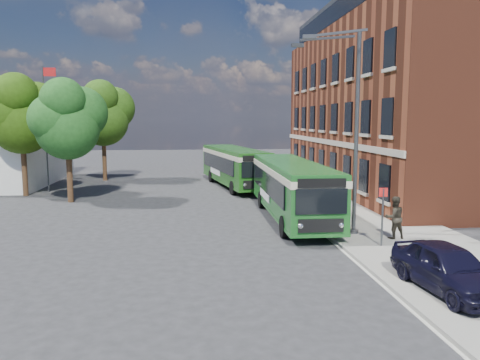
{
  "coord_description": "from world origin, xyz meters",
  "views": [
    {
      "loc": [
        -2.03,
        -22.06,
        5.26
      ],
      "look_at": [
        0.38,
        1.35,
        2.2
      ],
      "focal_mm": 35.0,
      "sensor_mm": 36.0,
      "label": 1
    }
  ],
  "objects": [
    {
      "name": "kerb_line",
      "position": [
        3.95,
        8.0,
        0.01
      ],
      "size": [
        0.12,
        48.0,
        0.01
      ],
      "primitive_type": "cube",
      "color": "beige",
      "rests_on": "ground"
    },
    {
      "name": "tree_right",
      "position": [
        -9.49,
        19.01,
        5.8
      ],
      "size": [
        5.06,
        4.81,
        8.55
      ],
      "color": "#3A2715",
      "rests_on": "ground"
    },
    {
      "name": "bus_stop_sign",
      "position": [
        5.6,
        -4.2,
        1.51
      ],
      "size": [
        0.35,
        0.08,
        2.52
      ],
      "color": "#3B3E41",
      "rests_on": "ground"
    },
    {
      "name": "parked_car",
      "position": [
        5.51,
        -9.3,
        0.88
      ],
      "size": [
        2.12,
        4.4,
        1.45
      ],
      "primitive_type": "imported",
      "rotation": [
        0.0,
        0.0,
        0.1
      ],
      "color": "black",
      "rests_on": "pavement"
    },
    {
      "name": "bus_rear",
      "position": [
        1.23,
        14.29,
        1.83
      ],
      "size": [
        4.57,
        12.01,
        3.02
      ],
      "color": "#1C5216",
      "rests_on": "ground"
    },
    {
      "name": "bus_front",
      "position": [
        3.2,
        2.06,
        1.83
      ],
      "size": [
        2.69,
        11.93,
        3.02
      ],
      "color": "#1B5A20",
      "rests_on": "ground"
    },
    {
      "name": "tree_left",
      "position": [
        -9.74,
        8.34,
        5.29
      ],
      "size": [
        4.62,
        4.39,
        7.8
      ],
      "color": "#3A2715",
      "rests_on": "ground"
    },
    {
      "name": "brick_office",
      "position": [
        14.0,
        12.0,
        6.97
      ],
      "size": [
        12.1,
        26.0,
        14.2
      ],
      "color": "brown",
      "rests_on": "ground"
    },
    {
      "name": "street_lamp",
      "position": [
        4.84,
        -2.0,
        4.79
      ],
      "size": [
        2.96,
        2.38,
        9.0
      ],
      "color": "#3B3E41",
      "rests_on": "ground"
    },
    {
      "name": "ground",
      "position": [
        0.0,
        0.0,
        0.0
      ],
      "size": [
        120.0,
        120.0,
        0.0
      ],
      "primitive_type": "plane",
      "color": "#28282A",
      "rests_on": "ground"
    },
    {
      "name": "pedestrian_a",
      "position": [
        4.6,
        -2.35,
        0.96
      ],
      "size": [
        0.7,
        0.6,
        1.63
      ],
      "primitive_type": "imported",
      "rotation": [
        0.0,
        0.0,
        3.55
      ],
      "color": "black",
      "rests_on": "pavement"
    },
    {
      "name": "pedestrian_b",
      "position": [
        6.59,
        -3.12,
        1.07
      ],
      "size": [
        0.95,
        0.77,
        1.84
      ],
      "primitive_type": "imported",
      "rotation": [
        0.0,
        0.0,
        3.23
      ],
      "color": "#28251D",
      "rests_on": "pavement"
    },
    {
      "name": "flagpole",
      "position": [
        -12.45,
        13.0,
        4.94
      ],
      "size": [
        0.95,
        0.1,
        9.0
      ],
      "color": "#3B3E41",
      "rests_on": "ground"
    },
    {
      "name": "pavement",
      "position": [
        7.0,
        8.0,
        0.07
      ],
      "size": [
        6.0,
        48.0,
        0.15
      ],
      "primitive_type": "cube",
      "color": "gray",
      "rests_on": "ground"
    },
    {
      "name": "tree_mid",
      "position": [
        -13.47,
        11.22,
        5.65
      ],
      "size": [
        4.93,
        4.69,
        8.32
      ],
      "color": "#3A2715",
      "rests_on": "ground"
    }
  ]
}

